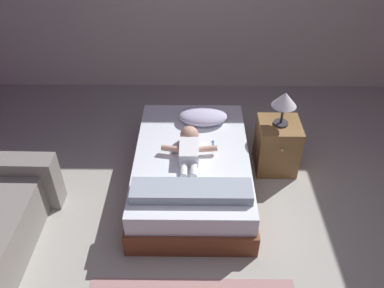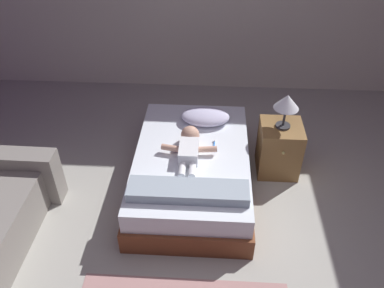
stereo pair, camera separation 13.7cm
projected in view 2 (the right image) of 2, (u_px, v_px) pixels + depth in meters
name	position (u px, v px, depth m)	size (l,w,h in m)	color
ground_plane	(222.00, 269.00, 3.13)	(8.00, 8.00, 0.00)	#A5A49A
bed	(192.00, 169.00, 3.76)	(1.10, 1.70, 0.42)	brown
pillow	(205.00, 117.00, 3.98)	(0.49, 0.32, 0.13)	silver
baby	(189.00, 146.00, 3.59)	(0.52, 0.61, 0.18)	white
toothbrush	(214.00, 144.00, 3.72)	(0.02, 0.13, 0.02)	#3682E8
nightstand	(279.00, 148.00, 3.92)	(0.41, 0.44, 0.54)	brown
lamp	(287.00, 103.00, 3.59)	(0.24, 0.24, 0.35)	#333338
blanket	(188.00, 191.00, 3.17)	(0.99, 0.24, 0.09)	#97A6B3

